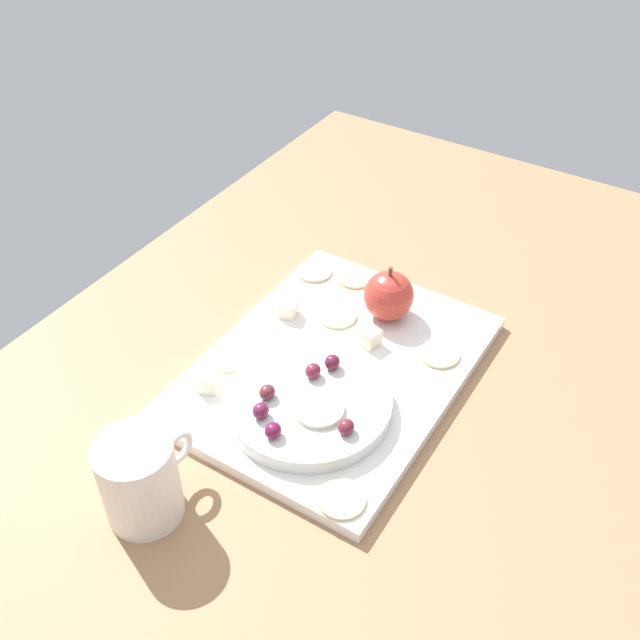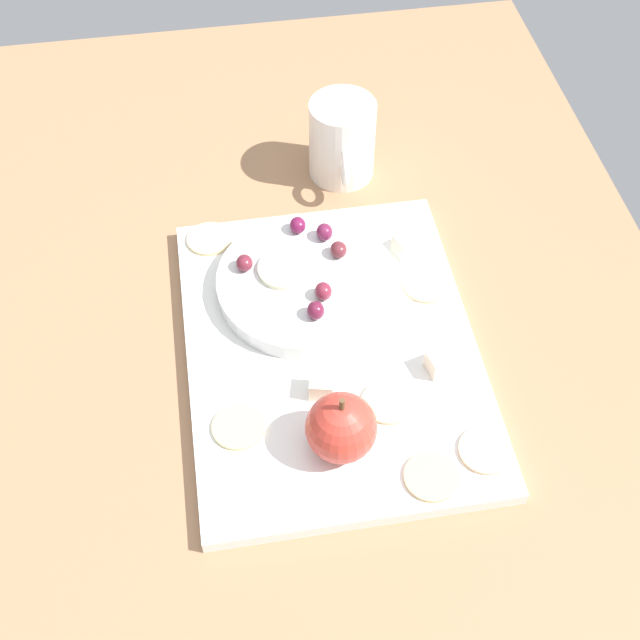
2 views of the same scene
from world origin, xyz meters
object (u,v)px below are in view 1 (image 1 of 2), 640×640
(cracker_0, at_px, (439,354))
(cracker_1, at_px, (229,358))
(cheese_cube_0, at_px, (209,382))
(grape_3, at_px, (273,430))
(cracker_2, at_px, (342,499))
(cracker_4, at_px, (337,316))
(platter, at_px, (334,368))
(grape_2, at_px, (313,371))
(grape_0, at_px, (267,392))
(apple_slice_0, at_px, (319,409))
(grape_4, at_px, (346,427))
(cracker_3, at_px, (314,271))
(cheese_cube_2, at_px, (288,308))
(cheese_cube_1, at_px, (370,337))
(apple_whole, at_px, (389,296))
(grape_5, at_px, (332,362))
(grape_1, at_px, (261,411))
(cracker_5, at_px, (355,278))
(serving_dish, at_px, (309,403))
(cup, at_px, (140,480))

(cracker_0, bearing_deg, cracker_1, -56.41)
(cheese_cube_0, xyz_separation_m, grape_3, (0.03, 0.11, 0.02))
(cracker_2, bearing_deg, cracker_4, -148.07)
(platter, bearing_deg, grape_2, 0.56)
(grape_0, xyz_separation_m, grape_3, (0.04, 0.04, 0.00))
(apple_slice_0, bearing_deg, cracker_1, -100.90)
(grape_4, bearing_deg, cracker_3, -141.31)
(cheese_cube_2, bearing_deg, grape_4, 49.93)
(cheese_cube_1, distance_m, grape_0, 0.16)
(platter, distance_m, cracker_0, 0.13)
(apple_whole, relative_size, cracker_0, 1.31)
(cracker_2, relative_size, grape_5, 2.56)
(apple_whole, bearing_deg, grape_3, 0.27)
(cracker_0, height_order, grape_1, grape_1)
(cracker_1, distance_m, cracker_5, 0.23)
(cheese_cube_0, height_order, grape_2, grape_2)
(apple_whole, xyz_separation_m, grape_5, (0.14, 0.00, -0.00))
(grape_0, height_order, grape_4, same)
(cheese_cube_2, distance_m, grape_2, 0.14)
(cracker_3, height_order, grape_5, grape_5)
(cracker_4, height_order, grape_5, grape_5)
(grape_1, xyz_separation_m, grape_3, (0.02, 0.03, -0.00))
(apple_slice_0, bearing_deg, cracker_2, 44.55)
(cracker_2, distance_m, grape_4, 0.08)
(serving_dish, height_order, cracker_3, serving_dish)
(cracker_5, bearing_deg, cracker_0, 64.29)
(grape_4, bearing_deg, cracker_0, 171.68)
(platter, distance_m, cracker_5, 0.17)
(grape_3, height_order, apple_slice_0, grape_3)
(cheese_cube_2, distance_m, cracker_5, 0.12)
(cracker_2, relative_size, grape_1, 2.56)
(grape_3, bearing_deg, grape_4, 125.87)
(platter, bearing_deg, apple_whole, 174.41)
(serving_dish, relative_size, cheese_cube_1, 8.45)
(grape_1, height_order, apple_slice_0, grape_1)
(cracker_4, relative_size, apple_slice_0, 0.89)
(cracker_4, distance_m, grape_3, 0.23)
(cracker_2, bearing_deg, grape_0, -114.92)
(grape_1, height_order, grape_3, grape_1)
(grape_0, distance_m, grape_4, 0.10)
(cracker_2, distance_m, grape_3, 0.10)
(grape_1, bearing_deg, cheese_cube_1, 169.71)
(cheese_cube_0, distance_m, cracker_3, 0.25)
(grape_5, bearing_deg, cracker_4, -152.14)
(serving_dish, bearing_deg, cracker_1, -97.45)
(cheese_cube_0, distance_m, cup, 0.16)
(cracker_1, distance_m, grape_4, 0.19)
(cracker_1, bearing_deg, cracker_2, 64.83)
(grape_0, relative_size, grape_5, 1.00)
(apple_whole, relative_size, apple_slice_0, 1.17)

